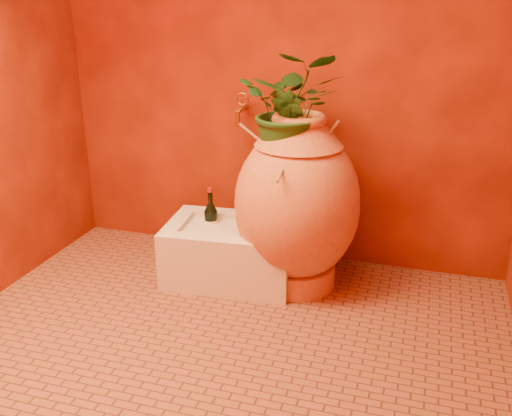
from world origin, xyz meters
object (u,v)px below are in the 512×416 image
(stone_basin, at_px, (231,253))
(wine_bottle_b, at_px, (211,222))
(wine_bottle_c, at_px, (271,231))
(wine_bottle_a, at_px, (257,241))
(wall_tap, at_px, (241,108))
(amphora, at_px, (297,203))

(stone_basin, distance_m, wine_bottle_b, 0.20)
(wine_bottle_c, bearing_deg, wine_bottle_a, -99.68)
(wine_bottle_a, bearing_deg, wine_bottle_c, 80.32)
(wine_bottle_b, xyz_separation_m, wall_tap, (0.10, 0.24, 0.58))
(wine_bottle_b, relative_size, wall_tap, 1.76)
(amphora, xyz_separation_m, wine_bottle_a, (-0.16, -0.15, -0.17))
(stone_basin, distance_m, wall_tap, 0.78)
(wine_bottle_c, bearing_deg, wine_bottle_b, 178.62)
(wine_bottle_c, distance_m, wall_tap, 0.68)
(amphora, bearing_deg, wine_bottle_c, 173.59)
(stone_basin, relative_size, wine_bottle_c, 2.42)
(wall_tap, bearing_deg, stone_basin, -82.96)
(amphora, height_order, wine_bottle_c, amphora)
(wine_bottle_c, bearing_deg, stone_basin, -163.36)
(amphora, height_order, wine_bottle_a, amphora)
(stone_basin, bearing_deg, wine_bottle_c, 16.64)
(amphora, relative_size, wine_bottle_a, 2.85)
(wine_bottle_b, bearing_deg, stone_basin, -26.80)
(stone_basin, height_order, wine_bottle_b, wine_bottle_b)
(amphora, height_order, wine_bottle_b, amphora)
(amphora, distance_m, wine_bottle_a, 0.27)
(wall_tap, bearing_deg, wine_bottle_c, -45.47)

